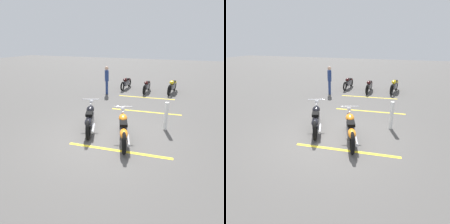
% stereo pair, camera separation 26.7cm
% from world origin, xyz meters
% --- Properties ---
extents(ground_plane, '(60.00, 60.00, 0.00)m').
position_xyz_m(ground_plane, '(0.00, 0.00, 0.00)').
color(ground_plane, '#514F4C').
extents(motorcycle_bright_foreground, '(2.13, 0.92, 1.04)m').
position_xyz_m(motorcycle_bright_foreground, '(0.04, -0.72, 0.46)').
color(motorcycle_bright_foreground, black).
rests_on(motorcycle_bright_foreground, ground).
extents(motorcycle_dark_foreground, '(2.11, 0.95, 1.04)m').
position_xyz_m(motorcycle_dark_foreground, '(0.44, 0.67, 0.46)').
color(motorcycle_dark_foreground, black).
rests_on(motorcycle_dark_foreground, ground).
extents(motorcycle_row_far_left, '(2.16, 0.41, 0.82)m').
position_xyz_m(motorcycle_row_far_left, '(7.33, -1.52, 0.44)').
color(motorcycle_row_far_left, black).
rests_on(motorcycle_row_far_left, ground).
extents(motorcycle_row_left, '(1.98, 0.25, 0.75)m').
position_xyz_m(motorcycle_row_left, '(6.91, -0.01, 0.41)').
color(motorcycle_row_left, black).
rests_on(motorcycle_row_left, ground).
extents(motorcycle_row_center, '(1.99, 0.27, 0.75)m').
position_xyz_m(motorcycle_row_center, '(7.37, 1.50, 0.41)').
color(motorcycle_row_center, black).
rests_on(motorcycle_row_center, ground).
extents(bystander_near_row, '(0.30, 0.29, 1.66)m').
position_xyz_m(bystander_near_row, '(5.52, 2.15, 0.93)').
color(bystander_near_row, navy).
rests_on(bystander_near_row, ground).
extents(bollard_post, '(0.14, 0.14, 1.04)m').
position_xyz_m(bollard_post, '(1.51, -1.86, 0.52)').
color(bollard_post, white).
rests_on(bollard_post, ground).
extents(parking_stripe_near, '(0.39, 3.20, 0.01)m').
position_xyz_m(parking_stripe_near, '(-0.57, -0.76, 0.00)').
color(parking_stripe_near, yellow).
rests_on(parking_stripe_near, ground).
extents(parking_stripe_mid, '(0.39, 3.20, 0.01)m').
position_xyz_m(parking_stripe_mid, '(3.17, -0.77, 0.00)').
color(parking_stripe_mid, yellow).
rests_on(parking_stripe_mid, ground).
extents(parking_stripe_far, '(0.39, 3.20, 0.01)m').
position_xyz_m(parking_stripe_far, '(5.58, -0.26, 0.00)').
color(parking_stripe_far, yellow).
rests_on(parking_stripe_far, ground).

